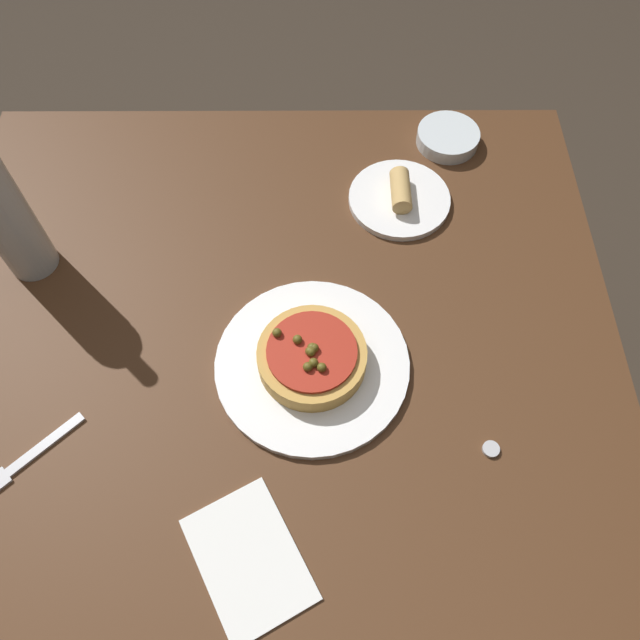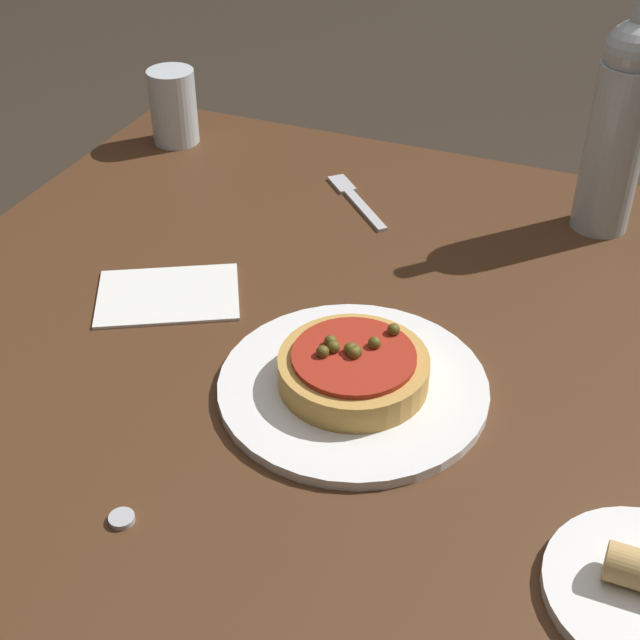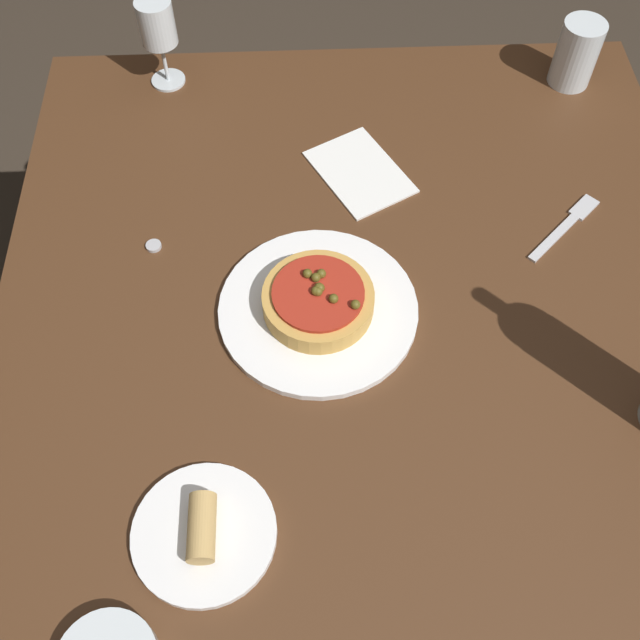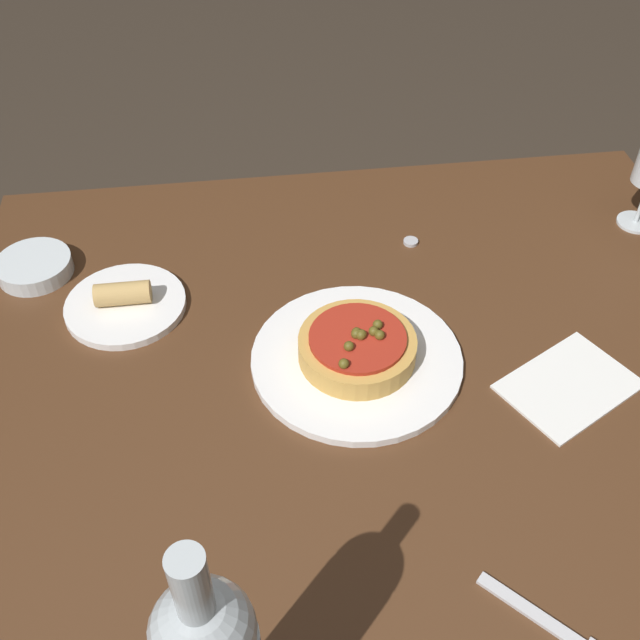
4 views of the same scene
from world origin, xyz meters
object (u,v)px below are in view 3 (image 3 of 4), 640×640
(pizza, at_px, (318,300))
(wine_glass, at_px, (157,26))
(bottle_cap, at_px, (154,246))
(dining_table, at_px, (359,331))
(fork, at_px, (567,224))
(side_plate, at_px, (204,532))
(dinner_plate, at_px, (318,310))
(water_cup, at_px, (577,53))

(pizza, height_order, wine_glass, wine_glass)
(pizza, bearing_deg, bottle_cap, -117.73)
(dining_table, bearing_deg, fork, 110.56)
(fork, bearing_deg, wine_glass, 106.42)
(wine_glass, distance_m, side_plate, 0.85)
(dining_table, relative_size, wine_glass, 7.10)
(dining_table, height_order, dinner_plate, dinner_plate)
(water_cup, distance_m, side_plate, 1.03)
(wine_glass, bearing_deg, dinner_plate, 26.00)
(dinner_plate, bearing_deg, water_cup, 135.67)
(bottle_cap, bearing_deg, fork, 91.43)
(dining_table, bearing_deg, water_cup, 138.55)
(wine_glass, xyz_separation_m, side_plate, (0.84, 0.10, -0.10))
(dining_table, distance_m, pizza, 0.14)
(dining_table, bearing_deg, wine_glass, -147.36)
(dining_table, xyz_separation_m, fork, (-0.13, 0.34, 0.10))
(pizza, relative_size, fork, 1.17)
(water_cup, bearing_deg, side_plate, -37.85)
(dinner_plate, relative_size, pizza, 1.81)
(wine_glass, relative_size, fork, 1.18)
(wine_glass, xyz_separation_m, bottle_cap, (0.39, 0.00, -0.11))
(dining_table, relative_size, water_cup, 9.63)
(water_cup, bearing_deg, wine_glass, -92.35)
(dining_table, distance_m, fork, 0.37)
(dining_table, height_order, side_plate, side_plate)
(wine_glass, bearing_deg, bottle_cap, 0.48)
(dinner_plate, height_order, water_cup, water_cup)
(water_cup, height_order, bottle_cap, water_cup)
(pizza, relative_size, bottle_cap, 6.71)
(pizza, bearing_deg, dinner_plate, -54.73)
(dinner_plate, xyz_separation_m, wine_glass, (-0.52, -0.25, 0.11))
(dinner_plate, relative_size, bottle_cap, 12.13)
(pizza, distance_m, wine_glass, 0.58)
(fork, height_order, side_plate, side_plate)
(dinner_plate, height_order, wine_glass, wine_glass)
(pizza, xyz_separation_m, water_cup, (-0.49, 0.48, 0.03))
(bottle_cap, bearing_deg, dinner_plate, 62.24)
(pizza, distance_m, water_cup, 0.68)
(side_plate, bearing_deg, bottle_cap, -167.88)
(dinner_plate, bearing_deg, pizza, 125.27)
(dining_table, xyz_separation_m, bottle_cap, (-0.11, -0.32, 0.10))
(dining_table, xyz_separation_m, water_cup, (-0.47, 0.41, 0.15))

